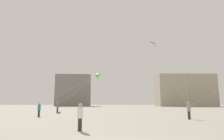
{
  "coord_description": "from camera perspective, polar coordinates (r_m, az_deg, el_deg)",
  "views": [
    {
      "loc": [
        -0.2,
        -7.63,
        1.74
      ],
      "look_at": [
        0.0,
        21.61,
        6.5
      ],
      "focal_mm": 32.18,
      "sensor_mm": 36.0,
      "label": 1
    }
  ],
  "objects": [
    {
      "name": "person_in_green",
      "position": [
        35.25,
        -15.22,
        -10.14
      ],
      "size": [
        0.4,
        0.4,
        1.82
      ],
      "rotation": [
        0.0,
        0.0,
        2.08
      ],
      "color": "#2D2D33",
      "rests_on": "ground_plane"
    },
    {
      "name": "person_in_white",
      "position": [
        13.0,
        -9.05,
        -12.71
      ],
      "size": [
        0.37,
        0.37,
        1.7
      ],
      "rotation": [
        0.0,
        0.0,
        6.25
      ],
      "color": "#2D2D33",
      "rests_on": "ground_plane"
    },
    {
      "name": "kite_lime_diamond",
      "position": [
        28.67,
        -4.08,
        -1.33
      ],
      "size": [
        7.66,
        3.31,
        4.74
      ],
      "color": "#8CD12D"
    },
    {
      "name": "person_in_grey",
      "position": [
        23.05,
        20.99,
        -10.47
      ],
      "size": [
        0.4,
        0.4,
        1.84
      ],
      "rotation": [
        0.0,
        0.0,
        4.55
      ],
      "color": "#2D2D33",
      "rests_on": "ground_plane"
    },
    {
      "name": "kite_emerald_diamond",
      "position": [
        40.15,
        -4.33,
        -1.85
      ],
      "size": [
        6.79,
        6.31,
        5.98
      ],
      "color": "green"
    },
    {
      "name": "building_left_hall",
      "position": [
        104.04,
        -10.85,
        -5.75
      ],
      "size": [
        17.77,
        11.38,
        15.59
      ],
      "color": "gray",
      "rests_on": "ground_plane"
    },
    {
      "name": "person_in_teal",
      "position": [
        27.02,
        -20.01,
        -10.4
      ],
      "size": [
        0.37,
        0.37,
        1.72
      ],
      "rotation": [
        0.0,
        0.0,
        1.4
      ],
      "color": "#2D2D33",
      "rests_on": "ground_plane"
    },
    {
      "name": "building_centre_hall",
      "position": [
        101.8,
        19.94,
        -5.51
      ],
      "size": [
        26.66,
        11.98,
        14.79
      ],
      "color": "#A39984",
      "rests_on": "ground_plane"
    },
    {
      "name": "kite_violet_diamond",
      "position": [
        33.91,
        11.56,
        7.54
      ],
      "size": [
        2.22,
        11.21,
        10.64
      ],
      "color": "purple"
    },
    {
      "name": "handbag_beside_flyer",
      "position": [
        35.29,
        -14.68,
        -11.59
      ],
      "size": [
        0.31,
        0.33,
        0.24
      ],
      "primitive_type": "cube",
      "rotation": [
        0.0,
        0.0,
        4.0
      ],
      "color": "brown",
      "rests_on": "ground_plane"
    }
  ]
}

